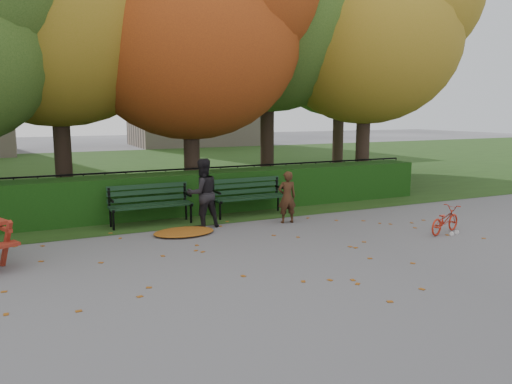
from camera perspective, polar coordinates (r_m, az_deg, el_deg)
name	(u,v)px	position (r m, az deg, el deg)	size (l,w,h in m)	color
ground	(280,261)	(8.45, 2.80, -7.93)	(90.00, 90.00, 0.00)	slate
grass_strip	(123,171)	(21.59, -14.99, 2.36)	(90.00, 90.00, 0.00)	#1E3813
building_right	(196,61)	(37.21, -6.92, 14.64)	(9.00, 6.00, 12.00)	#A19180
hedge	(195,193)	(12.38, -7.03, -0.06)	(13.00, 0.90, 1.00)	black
iron_fence	(185,187)	(13.13, -8.14, 0.61)	(14.00, 0.04, 1.02)	black
tree_c	(204,22)	(14.06, -5.98, 18.77)	(6.30, 6.00, 8.00)	black
tree_e	(380,26)	(16.71, 13.96, 17.93)	(6.09, 5.80, 8.16)	black
tree_g	(351,37)	(20.99, 10.82, 17.02)	(6.30, 6.00, 8.55)	black
bench_left	(150,201)	(11.27, -12.03, -1.02)	(1.80, 0.57, 0.88)	black
bench_right	(249,193)	(12.04, -0.86, -0.17)	(1.80, 0.57, 0.88)	black
leaf_pile	(184,232)	(10.34, -8.24, -4.54)	(1.26, 0.87, 0.09)	maroon
leaf_scatter	(272,256)	(8.70, 1.87, -7.37)	(9.00, 5.70, 0.01)	maroon
child	(287,197)	(11.17, 3.57, -0.59)	(0.43, 0.28, 1.17)	#3A2112
adult	(203,193)	(10.73, -6.13, -0.14)	(0.73, 0.57, 1.50)	black
bicycle	(445,220)	(10.97, 20.78, -3.00)	(0.37, 1.06, 0.56)	#B32310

